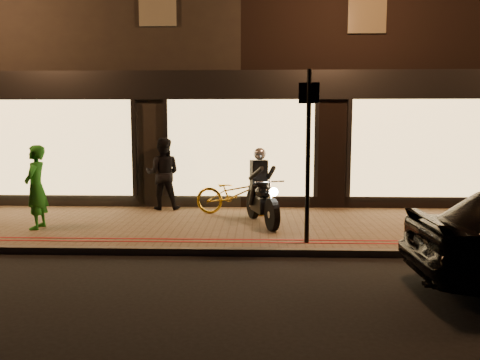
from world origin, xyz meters
The scene contains 10 objects.
ground centered at (0.00, 0.00, 0.00)m, with size 90.00×90.00×0.00m, color black.
sidewalk centered at (0.00, 2.00, 0.06)m, with size 50.00×4.00×0.12m, color brown.
kerb_stone centered at (0.00, 0.05, 0.06)m, with size 50.00×0.14×0.12m, color #59544C.
red_kerb_lines centered at (0.00, 0.55, 0.12)m, with size 50.00×0.26×0.01m.
building_row centered at (0.00, 8.99, 4.25)m, with size 48.00×10.11×8.50m.
motorcycle centered at (0.49, 2.06, 0.73)m, with size 0.78×1.89×1.59m.
sign_post centered at (1.28, 0.47, 1.80)m, with size 0.35×0.09×3.00m.
bicycle_gold centered at (-0.10, 2.99, 0.60)m, with size 0.64×1.84×0.97m, color gold.
person_green centered at (-3.98, 1.43, 0.95)m, with size 0.61×0.40×1.67m, color #207921.
person_dark centered at (-1.90, 3.69, 1.00)m, with size 0.85×0.66×1.75m, color black.
Camera 1 is at (0.38, -7.60, 2.18)m, focal length 35.00 mm.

